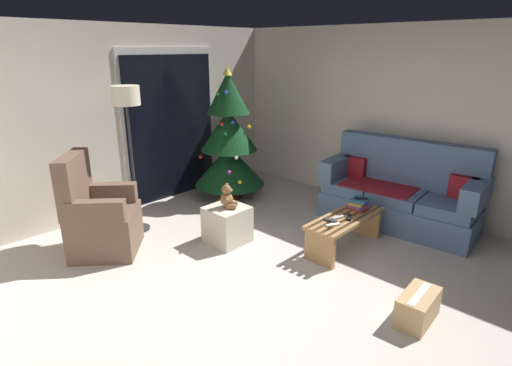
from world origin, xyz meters
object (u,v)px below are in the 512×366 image
at_px(remote_black, 349,217).
at_px(teddy_bear_chestnut, 228,198).
at_px(couch, 400,194).
at_px(remote_graphite, 330,220).
at_px(christmas_tree, 229,142).
at_px(ottoman, 227,224).
at_px(armchair, 99,218).
at_px(remote_white, 333,225).
at_px(remote_silver, 338,218).
at_px(cardboard_box_taped_mid_floor, 418,307).
at_px(floor_lamp, 127,110).
at_px(book_stack, 359,204).
at_px(coffee_table, 345,227).
at_px(cell_phone, 361,199).

relative_size(remote_black, teddy_bear_chestnut, 0.55).
bearing_deg(couch, remote_graphite, 172.05).
xyz_separation_m(christmas_tree, ottoman, (-1.05, -1.07, -0.65)).
bearing_deg(armchair, remote_white, -50.88).
bearing_deg(christmas_tree, remote_silver, -99.57).
xyz_separation_m(remote_white, christmas_tree, (0.56, 2.21, 0.46)).
relative_size(remote_white, cardboard_box_taped_mid_floor, 0.33).
relative_size(remote_graphite, floor_lamp, 0.09).
distance_m(remote_black, book_stack, 0.32).
distance_m(armchair, cardboard_box_taped_mid_floor, 3.34).
xyz_separation_m(remote_white, floor_lamp, (-1.03, 2.21, 1.10)).
distance_m(book_stack, armchair, 2.95).
height_order(remote_silver, ottoman, ottoman).
bearing_deg(cardboard_box_taped_mid_floor, christmas_tree, 73.80).
height_order(coffee_table, cell_phone, cell_phone).
bearing_deg(coffee_table, christmas_tree, 83.48).
height_order(floor_lamp, cardboard_box_taped_mid_floor, floor_lamp).
bearing_deg(teddy_bear_chestnut, remote_black, -56.04).
distance_m(remote_silver, christmas_tree, 2.22).
bearing_deg(remote_black, teddy_bear_chestnut, -176.71).
relative_size(book_stack, ottoman, 0.61).
distance_m(book_stack, ottoman, 1.56).
bearing_deg(cell_phone, remote_white, 150.27).
relative_size(couch, teddy_bear_chestnut, 6.99).
xyz_separation_m(coffee_table, cardboard_box_taped_mid_floor, (-0.72, -1.15, -0.13)).
bearing_deg(remote_white, cardboard_box_taped_mid_floor, -172.47).
bearing_deg(armchair, remote_graphite, -48.15).
xyz_separation_m(coffee_table, armchair, (-1.93, 1.95, 0.14)).
xyz_separation_m(christmas_tree, teddy_bear_chestnut, (-1.04, -1.08, -0.31)).
bearing_deg(couch, teddy_bear_chestnut, 147.13).
bearing_deg(remote_graphite, teddy_bear_chestnut, -72.19).
bearing_deg(ottoman, cardboard_box_taped_mid_floor, -87.91).
height_order(remote_black, cardboard_box_taped_mid_floor, remote_black).
relative_size(remote_graphite, armchair, 0.14).
bearing_deg(ottoman, floor_lamp, 116.83).
bearing_deg(floor_lamp, coffee_table, -58.26).
bearing_deg(coffee_table, remote_silver, 163.88).
xyz_separation_m(couch, book_stack, (-0.81, 0.13, 0.06)).
xyz_separation_m(book_stack, cell_phone, (0.01, -0.01, 0.07)).
relative_size(ottoman, teddy_bear_chestnut, 1.54).
bearing_deg(remote_black, ottoman, -176.69).
distance_m(remote_graphite, cell_phone, 0.55).
distance_m(remote_silver, cell_phone, 0.43).
height_order(remote_silver, remote_white, same).
distance_m(remote_silver, ottoman, 1.28).
bearing_deg(christmas_tree, cardboard_box_taped_mid_floor, -106.20).
height_order(coffee_table, armchair, armchair).
bearing_deg(coffee_table, remote_black, -111.70).
xyz_separation_m(coffee_table, floor_lamp, (-1.34, 2.17, 1.24)).
distance_m(book_stack, christmas_tree, 2.21).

